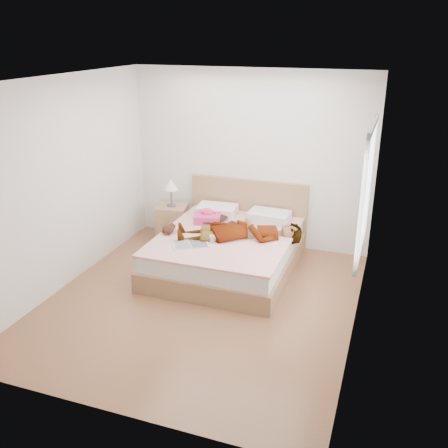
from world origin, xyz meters
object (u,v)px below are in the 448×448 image
woman (240,228)px  phone (216,209)px  towel (208,217)px  magazine (190,244)px  coffee_mug (212,238)px  bed (228,248)px  plush_toy (169,229)px  nightstand (172,220)px

woman → phone: (-0.50, 0.40, 0.07)m
towel → magazine: 0.84m
coffee_mug → bed: bearing=74.4°
bed → plush_toy: bearing=-158.0°
bed → nightstand: bearing=151.4°
plush_toy → nightstand: size_ratio=0.24×
magazine → nightstand: 1.43m
phone → nightstand: 0.95m
phone → nightstand: bearing=139.1°
bed → magazine: bearing=-120.9°
magazine → coffee_mug: bearing=39.8°
woman → coffee_mug: bearing=-66.4°
magazine → bed: bearing=59.1°
woman → nightstand: (-1.33, 0.68, -0.30)m
nightstand → plush_toy: bearing=-67.1°
magazine → woman: bearing=43.2°
towel → nightstand: size_ratio=0.43×
towel → plush_toy: towel is taller
magazine → plush_toy: (-0.42, 0.25, 0.06)m
towel → magazine: (0.08, -0.83, -0.07)m
phone → towel: phone is taller
bed → coffee_mug: (-0.10, -0.36, 0.28)m
towel → nightstand: bearing=154.9°
plush_toy → nightstand: bearing=112.9°
coffee_mug → nightstand: (-1.04, 0.98, -0.23)m
woman → towel: woman is taller
magazine → coffee_mug: size_ratio=4.70×
woman → plush_toy: bearing=-97.8°
towel → magazine: size_ratio=0.77×
coffee_mug → nightstand: bearing=136.7°
magazine → coffee_mug: (0.23, 0.19, 0.03)m
phone → towel: (-0.10, -0.06, -0.10)m
plush_toy → bed: bearing=22.0°
woman → coffee_mug: (-0.29, -0.30, -0.07)m
bed → nightstand: size_ratio=2.13×
bed → towel: bearing=146.0°
woman → magazine: bearing=-68.9°
bed → magazine: (-0.33, -0.55, 0.24)m
towel → coffee_mug: towel is taller
phone → coffee_mug: size_ratio=0.83×
woman → phone: size_ratio=17.58×
phone → towel: bearing=-172.7°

